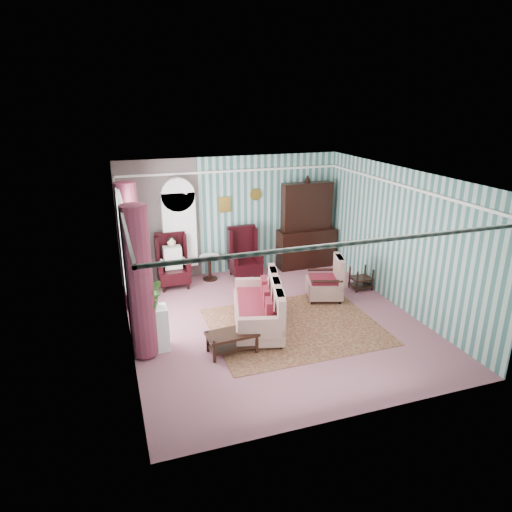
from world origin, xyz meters
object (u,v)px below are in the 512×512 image
object	(u,v)px
dresser_hutch	(307,223)
plant_stand	(152,329)
sofa	(257,301)
seated_woman	(173,263)
round_side_table	(210,268)
nest_table	(361,278)
bookcase	(180,235)
wingback_left	(173,261)
wingback_right	(245,253)
coffee_table	(232,342)
floral_armchair	(325,277)

from	to	relation	value
dresser_hutch	plant_stand	world-z (taller)	dresser_hutch
dresser_hutch	plant_stand	distance (m)	5.31
sofa	dresser_hutch	bearing A→B (deg)	-24.65
seated_woman	round_side_table	size ratio (longest dim) A/B	1.97
seated_woman	sofa	distance (m)	2.80
nest_table	bookcase	bearing A→B (deg)	153.08
wingback_left	bookcase	bearing A→B (deg)	57.34
wingback_right	coffee_table	world-z (taller)	wingback_right
dresser_hutch	nest_table	xyz separation A→B (m)	(0.57, -1.82, -0.91)
wingback_left	floral_armchair	distance (m)	3.50
dresser_hutch	round_side_table	world-z (taller)	dresser_hutch
dresser_hutch	seated_woman	bearing A→B (deg)	-175.59
wingback_left	wingback_right	xyz separation A→B (m)	(1.75, 0.00, 0.00)
seated_woman	plant_stand	bearing A→B (deg)	-106.22
seated_woman	sofa	xyz separation A→B (m)	(1.21, -2.53, -0.03)
nest_table	sofa	distance (m)	3.04
seated_woman	sofa	size ratio (longest dim) A/B	0.61
wingback_left	nest_table	xyz separation A→B (m)	(4.07, -1.55, -0.35)
coffee_table	seated_woman	bearing A→B (deg)	98.60
bookcase	seated_woman	world-z (taller)	bookcase
nest_table	floral_armchair	bearing A→B (deg)	-168.69
wingback_right	nest_table	xyz separation A→B (m)	(2.32, -1.55, -0.35)
dresser_hutch	nest_table	distance (m)	2.11
wingback_left	round_side_table	distance (m)	0.97
dresser_hutch	wingback_left	xyz separation A→B (m)	(-3.50, -0.27, -0.55)
round_side_table	plant_stand	world-z (taller)	plant_stand
dresser_hutch	seated_woman	xyz separation A→B (m)	(-3.50, -0.27, -0.59)
dresser_hutch	plant_stand	xyz separation A→B (m)	(-4.30, -3.02, -0.78)
floral_armchair	bookcase	bearing A→B (deg)	69.27
sofa	coffee_table	bearing A→B (deg)	150.86
wingback_left	seated_woman	xyz separation A→B (m)	(0.00, 0.00, -0.04)
round_side_table	sofa	world-z (taller)	sofa
dresser_hutch	seated_woman	distance (m)	3.56
bookcase	coffee_table	world-z (taller)	bookcase
round_side_table	nest_table	size ratio (longest dim) A/B	1.11
plant_stand	sofa	bearing A→B (deg)	6.24
wingback_left	seated_woman	size ratio (longest dim) A/B	1.06
wingback_left	dresser_hutch	bearing A→B (deg)	4.41
round_side_table	wingback_left	bearing A→B (deg)	-170.54
wingback_right	round_side_table	xyz separation A→B (m)	(-0.85, 0.15, -0.33)
wingback_right	seated_woman	distance (m)	1.75
seated_woman	wingback_left	bearing A→B (deg)	0.00
bookcase	wingback_left	bearing A→B (deg)	-122.66
wingback_left	seated_woman	distance (m)	0.04
dresser_hutch	round_side_table	size ratio (longest dim) A/B	3.93
dresser_hutch	floral_armchair	size ratio (longest dim) A/B	2.28
seated_woman	coffee_table	xyz separation A→B (m)	(0.50, -3.27, -0.40)
plant_stand	bookcase	bearing A→B (deg)	71.51
bookcase	dresser_hutch	world-z (taller)	dresser_hutch
nest_table	sofa	size ratio (longest dim) A/B	0.28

